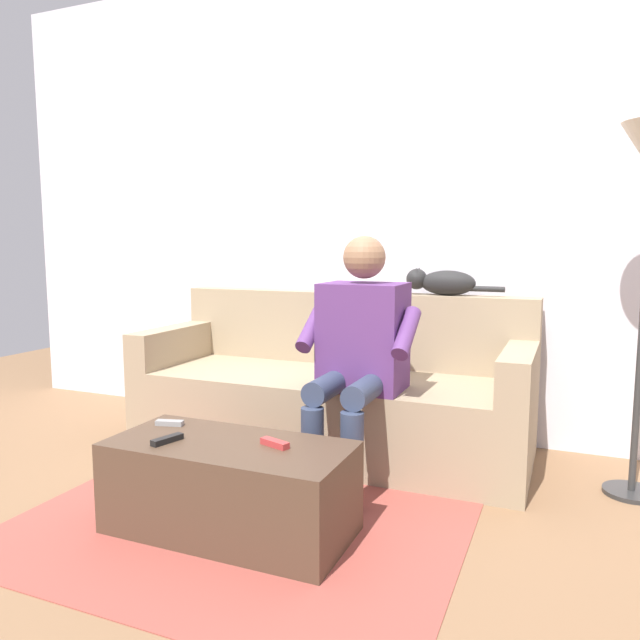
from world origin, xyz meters
The scene contains 10 objects.
ground_plane centered at (0.00, 0.60, 0.00)m, with size 8.00×8.00×0.00m, color #846042.
back_wall centered at (0.00, -0.57, 1.38)m, with size 5.02×0.06×2.75m, color silver.
couch centered at (0.00, -0.14, 0.29)m, with size 2.09×0.81×0.83m.
coffee_table centered at (0.00, 0.94, 0.18)m, with size 0.94×0.44×0.36m.
person_solo_seated centered at (-0.28, 0.23, 0.64)m, with size 0.54×0.60×1.15m.
cat_on_backrest centered at (-0.52, -0.41, 0.91)m, with size 0.53×0.13×0.15m.
remote_red centered at (-0.18, 0.91, 0.37)m, with size 0.12×0.04×0.02m, color #B73333.
remote_gray centered at (0.35, 0.85, 0.37)m, with size 0.12×0.04×0.02m, color gray.
remote_black centered at (0.22, 1.03, 0.37)m, with size 0.13×0.03×0.02m, color black.
floor_rug centered at (0.00, 0.82, 0.00)m, with size 1.75×1.49×0.01m, color #9E473D.
Camera 1 is at (-1.18, 2.85, 1.11)m, focal length 33.73 mm.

